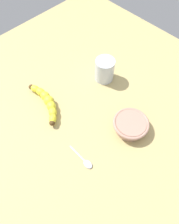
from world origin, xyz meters
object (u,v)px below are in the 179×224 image
object	(u,v)px
teaspoon	(87,163)
ceramic_bowl	(131,125)
banana	(47,102)
smoothie_glass	(105,70)

from	to	relation	value
teaspoon	ceramic_bowl	bearing A→B (deg)	86.18
banana	teaspoon	xyz separation A→B (cm)	(5.86, 29.01, -1.60)
banana	teaspoon	distance (cm)	29.64
smoothie_glass	ceramic_bowl	distance (cm)	26.91
ceramic_bowl	teaspoon	world-z (taller)	ceramic_bowl
banana	ceramic_bowl	size ratio (longest dim) A/B	1.62
banana	ceramic_bowl	distance (cm)	34.34
banana	ceramic_bowl	xyz separation A→B (cm)	(-15.45, 30.66, 0.69)
smoothie_glass	ceramic_bowl	bearing A→B (deg)	64.61
smoothie_glass	teaspoon	size ratio (longest dim) A/B	0.91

